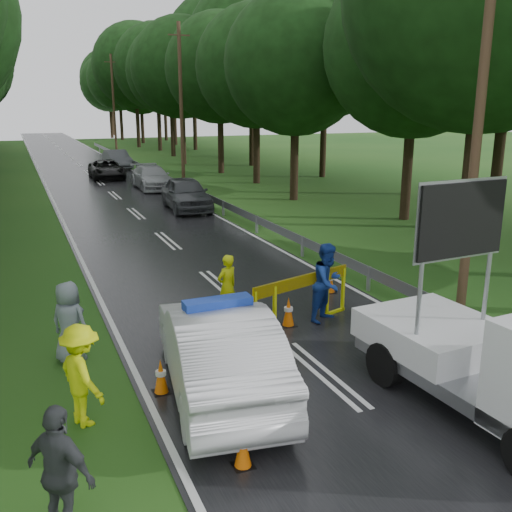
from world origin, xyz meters
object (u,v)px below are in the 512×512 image
police_sedan (219,350)px  barrier (302,288)px  queue_car_first (186,194)px  queue_car_fourth (117,159)px  work_truck (506,363)px  queue_car_third (107,169)px  queue_car_second (152,177)px  officer (227,287)px  civilian (328,282)px

police_sedan → barrier: 3.68m
queue_car_first → queue_car_fourth: (0.03, 19.89, -0.06)m
police_sedan → work_truck: bearing=153.9°
work_truck → queue_car_third: (-1.09, 34.42, -0.38)m
barrier → queue_car_fourth: 35.62m
work_truck → queue_car_second: bearing=85.5°
queue_car_first → queue_car_second: queue_car_first is taller
work_truck → barrier: 5.14m
queue_car_fourth → barrier: bearing=-96.6°
work_truck → barrier: work_truck is taller
officer → barrier: bearing=121.0°
queue_car_first → barrier: bearing=-93.0°
work_truck → civilian: (-0.39, 5.05, -0.08)m
officer → queue_car_first: bearing=-124.0°
queue_car_third → queue_car_fourth: 6.43m
barrier → queue_car_fourth: (1.77, 35.58, -0.19)m
queue_car_first → queue_car_third: size_ratio=1.00×
work_truck → officer: (-2.55, 6.14, -0.23)m
work_truck → queue_car_fourth: 40.60m
civilian → queue_car_third: (-0.70, 29.37, -0.30)m
officer → queue_car_second: officer is taller
work_truck → queue_car_second: (0.71, 28.42, -0.34)m
work_truck → barrier: (-1.09, 5.02, -0.11)m
officer → queue_car_second: (3.26, 22.28, -0.10)m
barrier → civilian: (0.70, 0.03, 0.03)m
police_sedan → queue_car_fourth: 38.15m
work_truck → queue_car_first: work_truck is taller
queue_car_first → queue_car_second: (0.06, 7.71, -0.10)m
police_sedan → queue_car_second: 26.11m
police_sedan → queue_car_fourth: size_ratio=1.15×
officer → queue_car_first: (3.19, 14.57, 0.00)m
officer → queue_car_third: officer is taller
barrier → queue_car_third: 29.40m
barrier → queue_car_second: (1.80, 23.40, -0.23)m
queue_car_second → officer: bearing=-98.6°
queue_car_third → queue_car_second: bearing=-72.1°
officer → civilian: 2.42m
work_truck → queue_car_third: bearing=88.7°
work_truck → queue_car_second: 28.43m
officer → police_sedan: bearing=45.9°
civilian → queue_car_first: 15.69m
queue_car_first → queue_car_third: 13.82m
queue_car_first → queue_car_second: size_ratio=0.98×
barrier → queue_car_second: bearing=69.1°
barrier → civilian: bearing=-14.0°
civilian → work_truck: bearing=-113.3°
police_sedan → work_truck: 4.81m
police_sedan → officer: 3.69m
police_sedan → queue_car_third: bearing=-86.7°
barrier → officer: 1.84m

